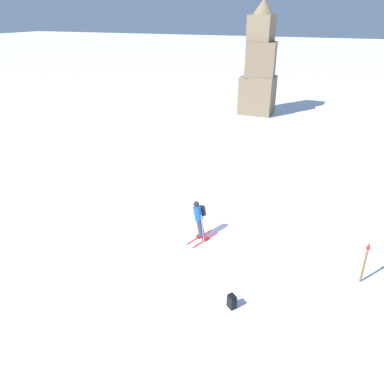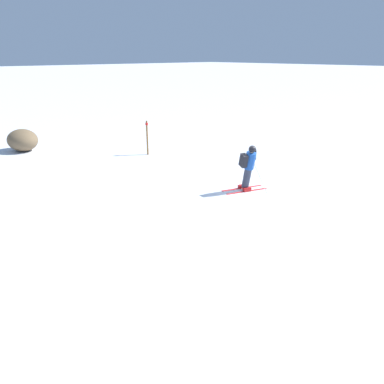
{
  "view_description": "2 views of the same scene",
  "coord_description": "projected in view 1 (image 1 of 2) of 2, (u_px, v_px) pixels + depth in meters",
  "views": [
    {
      "loc": [
        4.98,
        -12.99,
        8.99
      ],
      "look_at": [
        -1.01,
        1.2,
        1.56
      ],
      "focal_mm": 35.0,
      "sensor_mm": 36.0,
      "label": 1
    },
    {
      "loc": [
        -8.08,
        9.99,
        4.63
      ],
      "look_at": [
        -0.95,
        3.44,
        1.03
      ],
      "focal_mm": 35.0,
      "sensor_mm": 36.0,
      "label": 2
    }
  ],
  "objects": [
    {
      "name": "skier",
      "position": [
        199.0,
        218.0,
        16.18
      ],
      "size": [
        1.29,
        1.69,
        1.75
      ],
      "rotation": [
        0.0,
        0.0,
        -0.35
      ],
      "color": "red",
      "rests_on": "ground"
    },
    {
      "name": "rock_pillar",
      "position": [
        259.0,
        69.0,
        34.86
      ],
      "size": [
        3.12,
        2.74,
        10.09
      ],
      "color": "#7A664C",
      "rests_on": "ground"
    },
    {
      "name": "spare_backpack",
      "position": [
        232.0,
        302.0,
        12.52
      ],
      "size": [
        0.37,
        0.36,
        0.5
      ],
      "rotation": [
        0.0,
        0.0,
        2.47
      ],
      "color": "black",
      "rests_on": "ground"
    },
    {
      "name": "trail_marker",
      "position": [
        365.0,
        261.0,
        13.43
      ],
      "size": [
        0.13,
        0.13,
        1.64
      ],
      "color": "brown",
      "rests_on": "ground"
    },
    {
      "name": "ground_plane",
      "position": [
        203.0,
        239.0,
        16.43
      ],
      "size": [
        300.0,
        300.0,
        0.0
      ],
      "primitive_type": "plane",
      "color": "white"
    }
  ]
}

